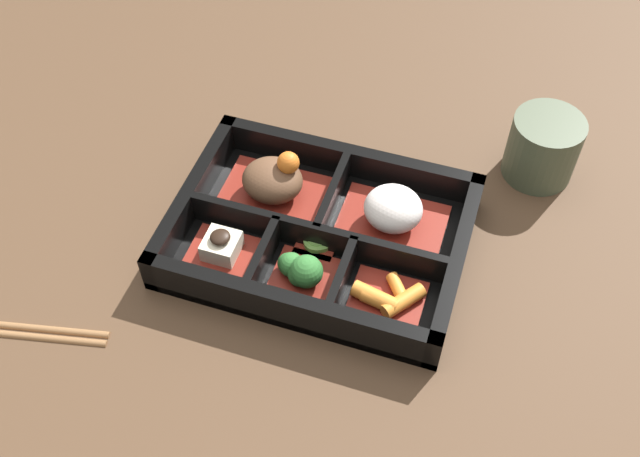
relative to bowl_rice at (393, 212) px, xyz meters
name	(u,v)px	position (x,y,z in m)	size (l,w,h in m)	color
ground_plane	(320,244)	(-0.06, -0.04, -0.03)	(3.00, 3.00, 0.00)	#4C3523
bento_base	(320,241)	(-0.06, -0.04, -0.03)	(0.28, 0.21, 0.01)	black
bento_rim	(319,233)	(-0.06, -0.04, -0.01)	(0.28, 0.21, 0.04)	black
bowl_stew	(274,182)	(-0.13, 0.00, 0.00)	(0.11, 0.08, 0.06)	maroon
bowl_rice	(393,212)	(0.00, 0.00, 0.00)	(0.11, 0.08, 0.05)	maroon
bowl_tofu	(222,249)	(-0.15, -0.09, -0.01)	(0.07, 0.06, 0.03)	maroon
bowl_greens	(300,271)	(-0.06, -0.09, -0.01)	(0.06, 0.06, 0.04)	maroon
bowl_carrots	(387,298)	(0.02, -0.09, -0.01)	(0.07, 0.06, 0.02)	maroon
bowl_pickles	(318,244)	(-0.06, -0.05, -0.01)	(0.04, 0.03, 0.01)	maroon
tea_cup	(543,147)	(0.13, 0.13, 0.01)	(0.07, 0.07, 0.07)	#424C38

